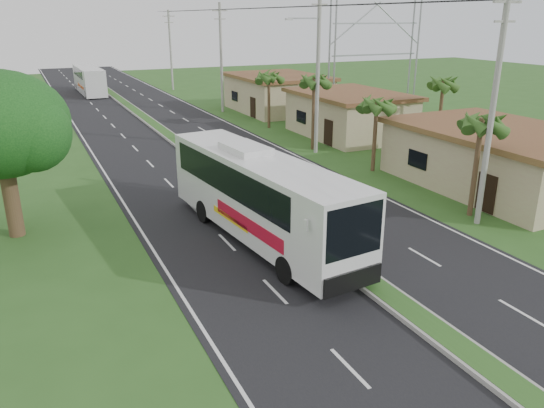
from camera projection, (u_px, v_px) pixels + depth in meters
name	position (u px, v px, depth m)	size (l,w,h in m)	color
ground	(355.00, 273.00, 20.96)	(180.00, 180.00, 0.00)	#2C541F
road_asphalt	(199.00, 158.00, 38.01)	(14.00, 160.00, 0.02)	black
median_strip	(199.00, 157.00, 37.98)	(1.20, 160.00, 0.18)	gray
lane_edge_left	(102.00, 169.00, 35.31)	(0.12, 160.00, 0.01)	silver
lane_edge_right	(282.00, 149.00, 40.71)	(0.12, 160.00, 0.01)	silver
shop_near	(499.00, 158.00, 31.12)	(8.60, 12.60, 3.52)	tan
shop_mid	(349.00, 114.00, 44.74)	(7.60, 10.60, 3.67)	tan
shop_far	(277.00, 93.00, 56.65)	(8.60, 11.60, 3.82)	tan
palm_verge_a	(482.00, 123.00, 25.57)	(2.40, 2.40, 5.45)	#473321
palm_verge_b	(377.00, 104.00, 33.53)	(2.40, 2.40, 5.05)	#473321
palm_verge_c	(314.00, 81.00, 39.00)	(2.40, 2.40, 5.85)	#473321
palm_verge_d	(269.00, 77.00, 47.06)	(2.40, 2.40, 5.25)	#473321
palm_behind_shop	(443.00, 84.00, 39.16)	(2.40, 2.40, 5.65)	#473321
utility_pole_a	(493.00, 108.00, 24.20)	(1.60, 0.28, 11.00)	gray
utility_pole_b	(318.00, 67.00, 37.64)	(3.20, 0.28, 12.00)	gray
utility_pole_c	(221.00, 57.00, 54.89)	(1.60, 0.28, 11.00)	gray
utility_pole_d	(171.00, 49.00, 72.03)	(1.60, 0.28, 10.50)	gray
billboard_lattice	(375.00, 46.00, 53.13)	(10.18, 1.18, 12.07)	gray
coach_bus_main	(259.00, 192.00, 23.36)	(4.01, 13.10, 4.17)	silver
coach_bus_far	(89.00, 79.00, 69.47)	(2.71, 11.77, 3.42)	silver
motorcyclist	(281.00, 239.00, 22.06)	(1.75, 0.97, 2.34)	black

